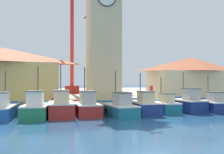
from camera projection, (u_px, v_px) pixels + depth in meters
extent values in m
plane|color=navy|center=(156.00, 125.00, 18.28)|extent=(300.00, 300.00, 0.00)
cube|color=#A89E89|center=(91.00, 95.00, 46.43)|extent=(120.00, 40.00, 1.11)
cube|color=#2356A8|center=(4.00, 112.00, 21.73)|extent=(1.97, 5.05, 0.97)
cube|color=#2356A8|center=(9.00, 103.00, 23.93)|extent=(1.49, 0.67, 0.24)
cube|color=silver|center=(4.00, 106.00, 21.74)|extent=(2.03, 5.12, 0.12)
cube|color=silver|center=(1.00, 100.00, 20.89)|extent=(1.11, 1.54, 1.07)
cube|color=#4C4C51|center=(1.00, 92.00, 20.90)|extent=(1.19, 1.63, 0.08)
cylinder|color=#4C4742|center=(5.00, 88.00, 22.36)|extent=(0.10, 0.10, 2.86)
cube|color=#237A4C|center=(37.00, 112.00, 21.90)|extent=(2.52, 4.58, 1.04)
cube|color=#237A4C|center=(40.00, 102.00, 23.83)|extent=(1.76, 0.81, 0.24)
cube|color=silver|center=(37.00, 105.00, 21.90)|extent=(2.59, 4.65, 0.12)
cube|color=silver|center=(35.00, 98.00, 21.15)|extent=(1.35, 1.45, 1.08)
cube|color=#4C4C51|center=(35.00, 91.00, 21.16)|extent=(1.44, 1.54, 0.08)
cylinder|color=#4C4742|center=(38.00, 85.00, 22.46)|extent=(0.10, 0.10, 3.24)
torus|color=black|center=(24.00, 112.00, 21.99)|extent=(0.18, 0.53, 0.52)
cube|color=#AD2823|center=(61.00, 109.00, 23.11)|extent=(2.15, 5.18, 1.16)
cube|color=#AD2823|center=(60.00, 100.00, 25.38)|extent=(1.78, 0.62, 0.24)
cube|color=silver|center=(61.00, 102.00, 23.11)|extent=(2.21, 5.24, 0.12)
cube|color=beige|center=(61.00, 97.00, 22.24)|extent=(1.27, 1.56, 0.97)
cube|color=#4C4C51|center=(61.00, 91.00, 22.25)|extent=(1.35, 1.64, 0.08)
cylinder|color=#4C4742|center=(61.00, 83.00, 23.76)|extent=(0.10, 0.10, 3.32)
torus|color=black|center=(48.00, 109.00, 23.11)|extent=(0.13, 0.52, 0.52)
cube|color=#AD2823|center=(86.00, 109.00, 23.70)|extent=(2.20, 5.05, 1.01)
cube|color=#AD2823|center=(82.00, 101.00, 25.86)|extent=(1.73, 0.66, 0.24)
cube|color=silver|center=(86.00, 103.00, 23.71)|extent=(2.26, 5.11, 0.12)
cube|color=#B2ADA3|center=(88.00, 98.00, 22.87)|extent=(1.26, 1.54, 1.02)
cube|color=#4C4C51|center=(88.00, 91.00, 22.88)|extent=(1.34, 1.62, 0.08)
cylinder|color=#4C4742|center=(85.00, 85.00, 24.32)|extent=(0.10, 0.10, 3.24)
torus|color=black|center=(73.00, 109.00, 23.64)|extent=(0.14, 0.52, 0.52)
cube|color=#196B7F|center=(118.00, 110.00, 23.38)|extent=(2.66, 5.23, 0.91)
cube|color=#196B7F|center=(109.00, 102.00, 25.48)|extent=(1.75, 0.83, 0.24)
cube|color=silver|center=(118.00, 105.00, 23.39)|extent=(2.72, 5.29, 0.12)
cube|color=#B2ADA3|center=(122.00, 99.00, 22.58)|extent=(1.39, 1.65, 1.01)
cube|color=#4C4C51|center=(122.00, 93.00, 22.58)|extent=(1.48, 1.74, 0.08)
cylinder|color=#4C4742|center=(115.00, 87.00, 23.98)|extent=(0.10, 0.10, 2.97)
torus|color=black|center=(106.00, 111.00, 23.22)|extent=(0.19, 0.53, 0.52)
cube|color=navy|center=(142.00, 108.00, 24.57)|extent=(1.95, 4.93, 1.07)
cube|color=navy|center=(135.00, 99.00, 26.72)|extent=(1.65, 0.60, 0.24)
cube|color=silver|center=(142.00, 102.00, 24.57)|extent=(2.01, 4.99, 0.12)
cube|color=beige|center=(146.00, 97.00, 23.74)|extent=(1.17, 1.48, 0.90)
cube|color=#4C4C51|center=(146.00, 92.00, 23.74)|extent=(1.25, 1.56, 0.08)
cylinder|color=#4C4742|center=(140.00, 87.00, 25.18)|extent=(0.10, 0.10, 2.66)
torus|color=black|center=(131.00, 108.00, 24.56)|extent=(0.12, 0.52, 0.52)
cube|color=#196B7F|center=(163.00, 108.00, 25.53)|extent=(1.86, 4.13, 0.94)
cube|color=#196B7F|center=(155.00, 100.00, 27.25)|extent=(1.47, 0.65, 0.24)
cube|color=silver|center=(163.00, 102.00, 25.54)|extent=(1.92, 4.19, 0.12)
cube|color=beige|center=(167.00, 98.00, 24.86)|extent=(1.07, 1.26, 0.81)
cube|color=#4C4C51|center=(167.00, 93.00, 24.86)|extent=(1.15, 1.34, 0.08)
cylinder|color=#4C4742|center=(161.00, 89.00, 26.04)|extent=(0.10, 0.10, 2.43)
torus|color=black|center=(154.00, 108.00, 25.47)|extent=(0.14, 0.52, 0.52)
cube|color=navy|center=(186.00, 106.00, 26.06)|extent=(2.53, 4.35, 1.14)
cube|color=navy|center=(176.00, 98.00, 27.77)|extent=(1.79, 0.81, 0.24)
cube|color=silver|center=(186.00, 100.00, 26.06)|extent=(2.59, 4.42, 0.12)
cube|color=#B2ADA3|center=(191.00, 94.00, 25.39)|extent=(1.36, 1.38, 1.06)
cube|color=#4C4C51|center=(191.00, 88.00, 25.40)|extent=(1.45, 1.47, 0.08)
cylinder|color=#4C4742|center=(183.00, 86.00, 26.56)|extent=(0.10, 0.10, 2.70)
torus|color=black|center=(176.00, 106.00, 25.86)|extent=(0.18, 0.53, 0.52)
cube|color=navy|center=(211.00, 107.00, 26.38)|extent=(2.21, 4.44, 0.97)
cube|color=navy|center=(201.00, 99.00, 28.27)|extent=(1.69, 0.70, 0.24)
cube|color=silver|center=(211.00, 101.00, 26.38)|extent=(2.28, 4.51, 0.12)
cube|color=#B2ADA3|center=(215.00, 97.00, 25.64)|extent=(1.25, 1.37, 0.87)
cube|color=#4C4C51|center=(215.00, 92.00, 25.65)|extent=(1.33, 1.45, 0.08)
cylinder|color=#4C4742|center=(208.00, 88.00, 26.93)|extent=(0.10, 0.10, 2.59)
torus|color=black|center=(200.00, 107.00, 26.41)|extent=(0.15, 0.53, 0.52)
cube|color=#2356A8|center=(223.00, 98.00, 28.64)|extent=(1.83, 0.77, 0.24)
torus|color=black|center=(223.00, 106.00, 26.73)|extent=(0.17, 0.53, 0.52)
cube|color=beige|center=(103.00, 43.00, 30.95)|extent=(3.60, 3.60, 12.89)
cube|color=tan|center=(2.00, 81.00, 29.00)|extent=(12.14, 6.67, 3.90)
pyramid|color=#C1603D|center=(2.00, 55.00, 29.03)|extent=(12.54, 7.07, 1.76)
cube|color=beige|center=(191.00, 83.00, 34.53)|extent=(10.52, 5.60, 3.21)
pyramid|color=#C1603D|center=(191.00, 64.00, 34.55)|extent=(10.92, 6.00, 1.79)
cube|color=#353539|center=(106.00, 88.00, 47.45)|extent=(2.00, 2.00, 1.20)
cylinder|color=#4C4C51|center=(106.00, 41.00, 47.53)|extent=(0.56, 0.56, 15.72)
cylinder|color=#4C4C51|center=(95.00, 7.00, 50.29)|extent=(3.45, 6.56, 3.23)
cube|color=#4C4C4C|center=(110.00, 11.00, 46.60)|extent=(1.00, 1.00, 1.00)
cube|color=maroon|center=(72.00, 90.00, 39.40)|extent=(2.00, 2.00, 1.20)
cylinder|color=red|center=(72.00, 22.00, 39.51)|extent=(0.56, 0.56, 19.24)
cylinder|color=#33333D|center=(151.00, 95.00, 28.52)|extent=(0.22, 0.22, 0.85)
cube|color=red|center=(151.00, 88.00, 28.53)|extent=(0.34, 0.22, 0.56)
sphere|color=tan|center=(151.00, 85.00, 28.54)|extent=(0.20, 0.20, 0.20)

